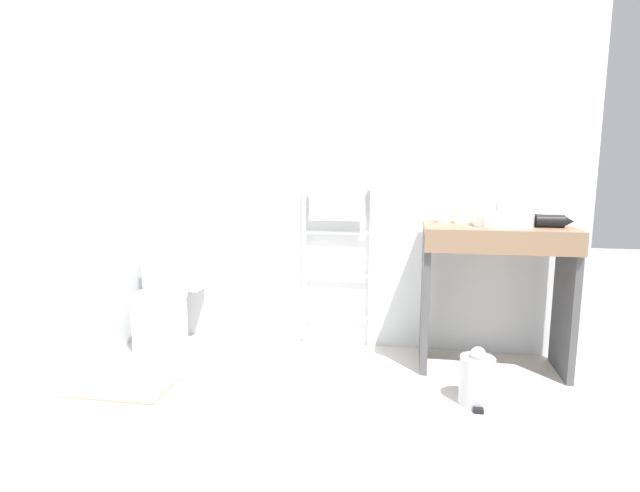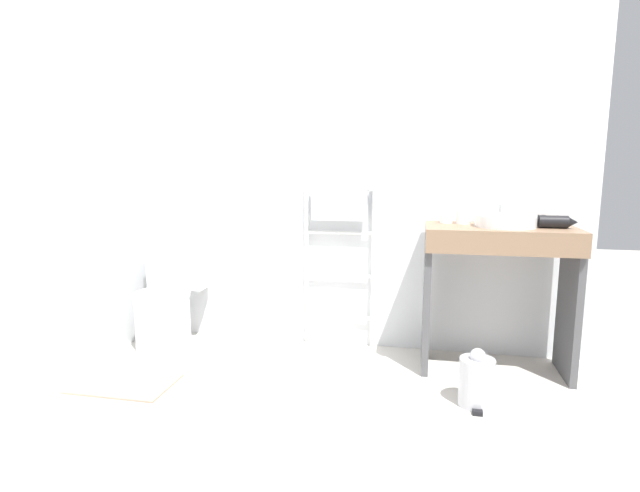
# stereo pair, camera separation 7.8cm
# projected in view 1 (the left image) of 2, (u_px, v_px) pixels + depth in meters

# --- Properties ---
(ground_plane) EXTENTS (12.00, 12.00, 0.00)m
(ground_plane) POSITION_uv_depth(u_px,v_px,m) (301.00, 444.00, 2.26)
(ground_plane) COLOR beige
(wall_back) EXTENTS (3.20, 0.12, 2.49)m
(wall_back) POSITION_uv_depth(u_px,v_px,m) (342.00, 166.00, 3.40)
(wall_back) COLOR silver
(wall_back) RESTS_ON ground_plane
(wall_side) EXTENTS (0.12, 1.97, 2.49)m
(wall_side) POSITION_uv_depth(u_px,v_px,m) (70.00, 166.00, 2.96)
(wall_side) COLOR silver
(wall_side) RESTS_ON ground_plane
(toilet) EXTENTS (0.40, 0.52, 0.77)m
(toilet) POSITION_uv_depth(u_px,v_px,m) (164.00, 303.00, 3.40)
(toilet) COLOR white
(toilet) RESTS_ON ground_plane
(towel_radiator) EXTENTS (0.48, 0.06, 1.14)m
(towel_radiator) POSITION_uv_depth(u_px,v_px,m) (337.00, 228.00, 3.37)
(towel_radiator) COLOR white
(towel_radiator) RESTS_ON ground_plane
(vanity_counter) EXTENTS (0.86, 0.47, 0.89)m
(vanity_counter) POSITION_uv_depth(u_px,v_px,m) (495.00, 275.00, 3.01)
(vanity_counter) COLOR #84664C
(vanity_counter) RESTS_ON ground_plane
(sink_basin) EXTENTS (0.34, 0.34, 0.07)m
(sink_basin) POSITION_uv_depth(u_px,v_px,m) (503.00, 220.00, 2.96)
(sink_basin) COLOR white
(sink_basin) RESTS_ON vanity_counter
(faucet) EXTENTS (0.02, 0.10, 0.14)m
(faucet) POSITION_uv_depth(u_px,v_px,m) (498.00, 209.00, 3.13)
(faucet) COLOR silver
(faucet) RESTS_ON vanity_counter
(cup_near_wall) EXTENTS (0.08, 0.08, 0.09)m
(cup_near_wall) POSITION_uv_depth(u_px,v_px,m) (444.00, 215.00, 3.13)
(cup_near_wall) COLOR white
(cup_near_wall) RESTS_ON vanity_counter
(cup_near_edge) EXTENTS (0.08, 0.08, 0.09)m
(cup_near_edge) POSITION_uv_depth(u_px,v_px,m) (461.00, 216.00, 3.10)
(cup_near_edge) COLOR white
(cup_near_edge) RESTS_ON vanity_counter
(hair_dryer) EXTENTS (0.21, 0.18, 0.07)m
(hair_dryer) POSITION_uv_depth(u_px,v_px,m) (551.00, 221.00, 2.91)
(hair_dryer) COLOR black
(hair_dryer) RESTS_ON vanity_counter
(trash_bin) EXTENTS (0.18, 0.22, 0.31)m
(trash_bin) POSITION_uv_depth(u_px,v_px,m) (477.00, 379.00, 2.63)
(trash_bin) COLOR #B7B7BC
(trash_bin) RESTS_ON ground_plane
(bath_mat) EXTENTS (0.56, 0.36, 0.01)m
(bath_mat) POSITION_uv_depth(u_px,v_px,m) (123.00, 386.00, 2.84)
(bath_mat) COLOR gray
(bath_mat) RESTS_ON ground_plane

